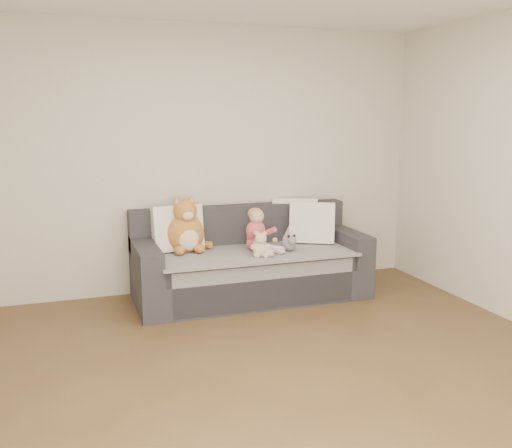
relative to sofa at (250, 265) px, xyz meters
The scene contains 10 objects.
room_shell 1.95m from the sofa, 101.78° to the right, with size 5.00×5.00×5.00m.
sofa is the anchor object (origin of this frame).
cushion_left 0.78m from the sofa, 166.76° to the left, with size 0.49×0.25×0.45m.
cushion_right_back 0.74m from the sofa, 24.43° to the left, with size 0.50×0.35×0.44m.
cushion_right_front 0.77m from the sofa, ahead, with size 0.49×0.38×0.42m.
toddler 0.35m from the sofa, 62.20° to the right, with size 0.30×0.42×0.42m.
plush_cat 0.71m from the sofa, behind, with size 0.45×0.40×0.56m.
teddy_bear 0.42m from the sofa, 90.28° to the right, with size 0.19×0.15×0.24m.
plush_cow 0.45m from the sofa, 32.30° to the right, with size 0.14×0.21×0.17m.
sippy_cup 0.37m from the sofa, 85.38° to the right, with size 0.10×0.07×0.11m.
Camera 1 is at (-1.33, -3.00, 1.75)m, focal length 40.00 mm.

